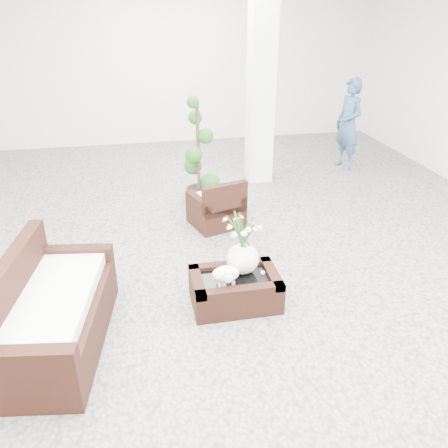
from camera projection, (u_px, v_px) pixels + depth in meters
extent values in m
plane|color=gray|center=(222.00, 267.00, 5.50)|extent=(11.00, 11.00, 0.00)
cube|color=white|center=(261.00, 77.00, 7.39)|extent=(0.40, 0.40, 3.50)
cube|color=black|center=(235.00, 290.00, 4.78)|extent=(0.90, 0.60, 0.31)
ellipsoid|color=white|center=(226.00, 276.00, 4.55)|extent=(0.28, 0.23, 0.21)
cylinder|color=white|center=(263.00, 272.00, 4.77)|extent=(0.04, 0.04, 0.03)
cube|color=black|center=(216.00, 202.00, 6.38)|extent=(0.81, 0.79, 0.69)
cube|color=black|center=(53.00, 304.00, 4.08)|extent=(1.04, 1.77, 0.89)
imported|color=#2F4C6A|center=(348.00, 124.00, 8.37)|extent=(0.51, 0.67, 1.64)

